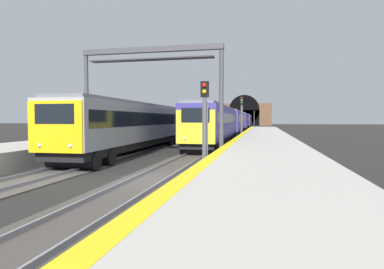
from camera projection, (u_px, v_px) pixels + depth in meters
The scene contains 13 objects.
ground_plane at pixel (151, 181), 13.54m from camera, with size 320.00×320.00×0.00m, color black.
platform_right at pixel (267, 173), 12.51m from camera, with size 112.00×4.99×1.04m, color #ADA89E.
platform_right_edge_strip at pixel (210, 158), 12.96m from camera, with size 112.00×0.50×0.01m, color yellow.
track_main_line at pixel (151, 180), 13.54m from camera, with size 160.00×2.87×0.21m.
track_adjacent_line at pixel (45, 176), 14.63m from camera, with size 160.00×2.88×0.21m.
train_main_approaching at pixel (238, 121), 60.96m from camera, with size 80.40×3.04×3.93m.
train_adjacent_platform at pixel (170, 123), 34.63m from camera, with size 40.75×3.43×4.75m.
railway_signal_near at pixel (205, 119), 15.39m from camera, with size 0.39×0.38×4.43m.
railway_signal_mid at pixel (242, 113), 42.92m from camera, with size 0.39×0.38×5.62m.
railway_signal_far at pixel (254, 117), 109.80m from camera, with size 0.39×0.38×5.49m.
overhead_signal_gantry at pixel (151, 74), 20.85m from camera, with size 0.70×9.51×7.29m.
tunnel_portal at pixel (244, 114), 130.09m from camera, with size 2.95×21.62×12.28m.
catenary_mast_near at pixel (184, 115), 72.54m from camera, with size 0.22×2.39×7.06m.
Camera 1 is at (-12.76, -4.55, 2.63)m, focal length 30.09 mm.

